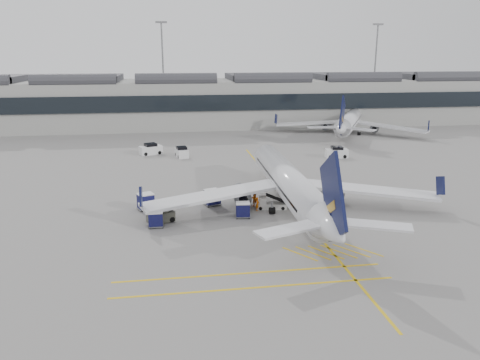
{
  "coord_description": "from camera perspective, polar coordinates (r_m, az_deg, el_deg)",
  "views": [
    {
      "loc": [
        -4.06,
        -44.16,
        17.22
      ],
      "look_at": [
        3.33,
        4.15,
        4.0
      ],
      "focal_mm": 35.0,
      "sensor_mm": 36.0,
      "label": 1
    }
  ],
  "objects": [
    {
      "name": "service_van_mid",
      "position": [
        81.24,
        -7.12,
        3.36
      ],
      "size": [
        2.39,
        3.79,
        1.81
      ],
      "rotation": [
        0.0,
        0.0,
        1.76
      ],
      "color": "silver",
      "rests_on": "ground"
    },
    {
      "name": "baggage_cart_d",
      "position": [
        54.27,
        -11.42,
        -2.53
      ],
      "size": [
        2.23,
        2.05,
        1.91
      ],
      "rotation": [
        0.0,
        0.0,
        0.37
      ],
      "color": "gray",
      "rests_on": "ground"
    },
    {
      "name": "pushback_tug",
      "position": [
        50.19,
        -9.63,
        -4.34
      ],
      "size": [
        3.08,
        2.52,
        1.49
      ],
      "rotation": [
        0.0,
        0.0,
        0.4
      ],
      "color": "#505044",
      "rests_on": "ground"
    },
    {
      "name": "baggage_cart_c",
      "position": [
        48.8,
        -10.25,
        -4.67
      ],
      "size": [
        1.6,
        1.32,
        1.66
      ],
      "rotation": [
        0.0,
        0.0,
        0.02
      ],
      "color": "gray",
      "rests_on": "ground"
    },
    {
      "name": "ramp_agent_b",
      "position": [
        54.57,
        1.66,
        -2.18
      ],
      "size": [
        1.21,
        1.15,
        1.96
      ],
      "primitive_type": "imported",
      "rotation": [
        0.0,
        0.0,
        3.75
      ],
      "color": "#E85F0C",
      "rests_on": "ground"
    },
    {
      "name": "belt_loader",
      "position": [
        53.92,
        3.74,
        -2.95
      ],
      "size": [
        4.33,
        1.86,
        1.73
      ],
      "rotation": [
        0.0,
        0.0,
        -0.14
      ],
      "color": "beige",
      "rests_on": "ground"
    },
    {
      "name": "service_van_right",
      "position": [
        81.97,
        11.7,
        3.3
      ],
      "size": [
        3.92,
        2.3,
        1.91
      ],
      "rotation": [
        0.0,
        0.0,
        -0.12
      ],
      "color": "silver",
      "rests_on": "ground"
    },
    {
      "name": "baggage_cart_b",
      "position": [
        54.85,
        -3.42,
        -2.08
      ],
      "size": [
        2.17,
        1.97,
        1.89
      ],
      "rotation": [
        0.0,
        0.0,
        0.33
      ],
      "color": "gray",
      "rests_on": "ground"
    },
    {
      "name": "safety_cone_nose",
      "position": [
        73.02,
        5.36,
        1.62
      ],
      "size": [
        0.33,
        0.33,
        0.46
      ],
      "primitive_type": "cone",
      "color": "#F24C0A",
      "rests_on": "ground"
    },
    {
      "name": "apron_markings",
      "position": [
        58.54,
        5.6,
        -2.04
      ],
      "size": [
        0.25,
        60.0,
        0.01
      ],
      "primitive_type": "cube",
      "color": "gold",
      "rests_on": "ground"
    },
    {
      "name": "service_van_left",
      "position": [
        84.3,
        -10.82,
        3.69
      ],
      "size": [
        4.27,
        3.2,
        1.97
      ],
      "rotation": [
        0.0,
        0.0,
        0.38
      ],
      "color": "silver",
      "rests_on": "ground"
    },
    {
      "name": "airliner_main",
      "position": [
        53.51,
        6.08,
        -0.48
      ],
      "size": [
        33.84,
        36.99,
        9.83
      ],
      "rotation": [
        0.0,
        0.0,
        -0.02
      ],
      "color": "silver",
      "rests_on": "ground"
    },
    {
      "name": "baggage_cart_a",
      "position": [
        50.78,
        0.34,
        -3.61
      ],
      "size": [
        1.71,
        1.45,
        1.68
      ],
      "rotation": [
        0.0,
        0.0,
        -0.09
      ],
      "color": "gray",
      "rests_on": "ground"
    },
    {
      "name": "safety_cone_engine",
      "position": [
        55.1,
        11.32,
        -3.11
      ],
      "size": [
        0.35,
        0.35,
        0.49
      ],
      "primitive_type": "cone",
      "color": "#F24C0A",
      "rests_on": "ground"
    },
    {
      "name": "ramp_agent_a",
      "position": [
        53.0,
        2.14,
        -2.93
      ],
      "size": [
        0.59,
        0.68,
        1.58
      ],
      "primitive_type": "imported",
      "rotation": [
        0.0,
        0.0,
        1.12
      ],
      "color": "#E3600B",
      "rests_on": "ground"
    },
    {
      "name": "light_masts",
      "position": [
        130.21,
        -7.87,
        13.8
      ],
      "size": [
        113.0,
        0.6,
        25.45
      ],
      "color": "slate",
      "rests_on": "ground"
    },
    {
      "name": "ground",
      "position": [
        47.57,
        -3.23,
        -6.11
      ],
      "size": [
        220.0,
        220.0,
        0.0
      ],
      "primitive_type": "plane",
      "color": "gray",
      "rests_on": "ground"
    },
    {
      "name": "airliner_far",
      "position": [
        107.26,
        13.26,
        7.03
      ],
      "size": [
        29.95,
        33.03,
        9.66
      ],
      "rotation": [
        0.0,
        0.0,
        -0.49
      ],
      "color": "silver",
      "rests_on": "ground"
    },
    {
      "name": "terminal",
      "position": [
        116.68,
        -6.76,
        9.58
      ],
      "size": [
        200.0,
        20.45,
        12.4
      ],
      "color": "#9E9E99",
      "rests_on": "ground"
    }
  ]
}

